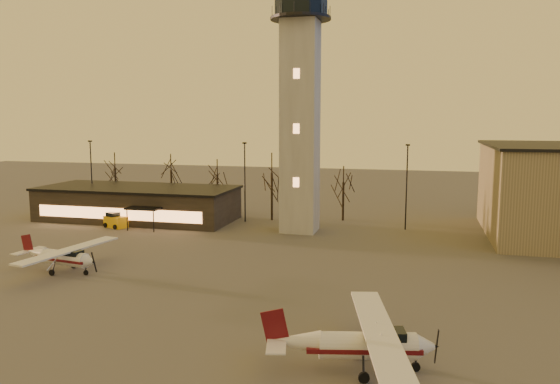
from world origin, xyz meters
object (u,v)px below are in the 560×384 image
(control_tower, at_px, (300,90))
(service_cart, at_px, (115,222))
(terminal, at_px, (138,203))
(cessna_rear, at_px, (66,261))
(cessna_front, at_px, (370,350))

(control_tower, height_order, service_cart, control_tower)
(terminal, relative_size, service_cart, 7.80)
(cessna_rear, bearing_deg, terminal, 113.77)
(cessna_rear, bearing_deg, cessna_front, -15.11)
(terminal, height_order, cessna_rear, terminal)
(control_tower, xyz_separation_m, cessna_rear, (-15.76, -21.83, -15.30))
(terminal, bearing_deg, cessna_front, -47.29)
(terminal, height_order, cessna_front, terminal)
(cessna_front, relative_size, service_cart, 3.75)
(cessna_rear, height_order, service_cart, cessna_rear)
(cessna_front, height_order, cessna_rear, cessna_front)
(cessna_rear, xyz_separation_m, service_cart, (-6.37, 18.47, -0.33))
(control_tower, relative_size, terminal, 1.28)
(control_tower, bearing_deg, cessna_rear, -125.83)
(control_tower, height_order, terminal, control_tower)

